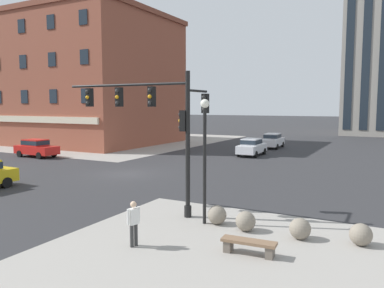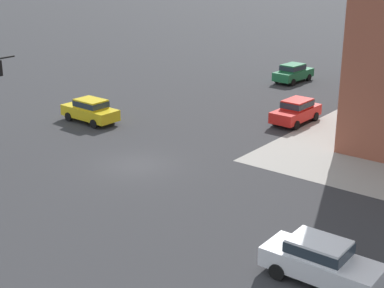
{
  "view_description": "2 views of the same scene",
  "coord_description": "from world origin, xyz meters",
  "px_view_note": "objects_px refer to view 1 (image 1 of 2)",
  "views": [
    {
      "loc": [
        16.74,
        -21.56,
        4.86
      ],
      "look_at": [
        3.59,
        3.21,
        2.03
      ],
      "focal_mm": 35.7,
      "sensor_mm": 36.0,
      "label": 1
    },
    {
      "loc": [
        22.22,
        21.51,
        11.85
      ],
      "look_at": [
        -1.18,
        3.16,
        1.63
      ],
      "focal_mm": 53.87,
      "sensor_mm": 36.0,
      "label": 2
    }
  ],
  "objects_px": {
    "bollard_sphere_curb_b": "(246,221)",
    "bench_near_signal": "(249,245)",
    "car_cross_eastbound": "(273,140)",
    "bollard_sphere_curb_d": "(361,235)",
    "bollard_sphere_curb_a": "(217,215)",
    "car_cross_westbound": "(36,147)",
    "car_main_northbound_far": "(252,146)",
    "street_lamp_corner_near": "(205,146)",
    "pedestrian_near_bench": "(134,221)",
    "traffic_signal_main": "(160,119)",
    "bollard_sphere_curb_c": "(300,229)"
  },
  "relations": [
    {
      "from": "bollard_sphere_curb_d",
      "to": "car_cross_westbound",
      "type": "height_order",
      "value": "car_cross_westbound"
    },
    {
      "from": "traffic_signal_main",
      "to": "car_cross_westbound",
      "type": "bearing_deg",
      "value": 153.47
    },
    {
      "from": "car_cross_eastbound",
      "to": "car_cross_westbound",
      "type": "relative_size",
      "value": 1.0
    },
    {
      "from": "bollard_sphere_curb_d",
      "to": "pedestrian_near_bench",
      "type": "bearing_deg",
      "value": -151.29
    },
    {
      "from": "bench_near_signal",
      "to": "car_main_northbound_far",
      "type": "relative_size",
      "value": 0.41
    },
    {
      "from": "bollard_sphere_curb_d",
      "to": "car_main_northbound_far",
      "type": "bearing_deg",
      "value": 118.14
    },
    {
      "from": "car_main_northbound_far",
      "to": "car_cross_westbound",
      "type": "distance_m",
      "value": 20.58
    },
    {
      "from": "bollard_sphere_curb_b",
      "to": "car_main_northbound_far",
      "type": "relative_size",
      "value": 0.18
    },
    {
      "from": "traffic_signal_main",
      "to": "pedestrian_near_bench",
      "type": "relative_size",
      "value": 4.23
    },
    {
      "from": "bollard_sphere_curb_b",
      "to": "car_cross_eastbound",
      "type": "distance_m",
      "value": 30.02
    },
    {
      "from": "traffic_signal_main",
      "to": "bollard_sphere_curb_b",
      "type": "xyz_separation_m",
      "value": [
        4.39,
        -0.77,
        -3.88
      ]
    },
    {
      "from": "bollard_sphere_curb_b",
      "to": "car_main_northbound_far",
      "type": "bearing_deg",
      "value": 108.54
    },
    {
      "from": "bollard_sphere_curb_c",
      "to": "car_cross_eastbound",
      "type": "height_order",
      "value": "car_cross_eastbound"
    },
    {
      "from": "traffic_signal_main",
      "to": "car_cross_westbound",
      "type": "xyz_separation_m",
      "value": [
        -20.52,
        10.25,
        -3.35
      ]
    },
    {
      "from": "car_cross_eastbound",
      "to": "pedestrian_near_bench",
      "type": "bearing_deg",
      "value": -82.13
    },
    {
      "from": "traffic_signal_main",
      "to": "street_lamp_corner_near",
      "type": "relative_size",
      "value": 1.32
    },
    {
      "from": "bollard_sphere_curb_a",
      "to": "car_cross_westbound",
      "type": "distance_m",
      "value": 25.91
    },
    {
      "from": "bollard_sphere_curb_d",
      "to": "car_cross_eastbound",
      "type": "xyz_separation_m",
      "value": [
        -11.41,
        28.69,
        0.53
      ]
    },
    {
      "from": "street_lamp_corner_near",
      "to": "bollard_sphere_curb_a",
      "type": "bearing_deg",
      "value": 21.32
    },
    {
      "from": "car_cross_westbound",
      "to": "bollard_sphere_curb_d",
      "type": "bearing_deg",
      "value": -20.08
    },
    {
      "from": "traffic_signal_main",
      "to": "bollard_sphere_curb_c",
      "type": "height_order",
      "value": "traffic_signal_main"
    },
    {
      "from": "pedestrian_near_bench",
      "to": "car_cross_eastbound",
      "type": "distance_m",
      "value": 32.79
    },
    {
      "from": "bollard_sphere_curb_b",
      "to": "car_cross_eastbound",
      "type": "height_order",
      "value": "car_cross_eastbound"
    },
    {
      "from": "bollard_sphere_curb_a",
      "to": "bollard_sphere_curb_b",
      "type": "bearing_deg",
      "value": -11.33
    },
    {
      "from": "bollard_sphere_curb_a",
      "to": "bollard_sphere_curb_c",
      "type": "height_order",
      "value": "same"
    },
    {
      "from": "bollard_sphere_curb_d",
      "to": "bollard_sphere_curb_b",
      "type": "bearing_deg",
      "value": -174.14
    },
    {
      "from": "bollard_sphere_curb_c",
      "to": "bollard_sphere_curb_d",
      "type": "relative_size",
      "value": 1.0
    },
    {
      "from": "bench_near_signal",
      "to": "car_main_northbound_far",
      "type": "height_order",
      "value": "car_main_northbound_far"
    },
    {
      "from": "bollard_sphere_curb_c",
      "to": "car_cross_westbound",
      "type": "height_order",
      "value": "car_cross_westbound"
    },
    {
      "from": "bollard_sphere_curb_d",
      "to": "bollard_sphere_curb_a",
      "type": "bearing_deg",
      "value": -178.39
    },
    {
      "from": "bollard_sphere_curb_b",
      "to": "bench_near_signal",
      "type": "xyz_separation_m",
      "value": [
        0.91,
        -2.2,
        -0.06
      ]
    },
    {
      "from": "bollard_sphere_curb_a",
      "to": "bollard_sphere_curb_d",
      "type": "height_order",
      "value": "same"
    },
    {
      "from": "bollard_sphere_curb_a",
      "to": "pedestrian_near_bench",
      "type": "height_order",
      "value": "pedestrian_near_bench"
    },
    {
      "from": "bollard_sphere_curb_d",
      "to": "car_cross_eastbound",
      "type": "relative_size",
      "value": 0.17
    },
    {
      "from": "bollard_sphere_curb_c",
      "to": "street_lamp_corner_near",
      "type": "height_order",
      "value": "street_lamp_corner_near"
    },
    {
      "from": "street_lamp_corner_near",
      "to": "car_cross_eastbound",
      "type": "relative_size",
      "value": 1.15
    },
    {
      "from": "traffic_signal_main",
      "to": "street_lamp_corner_near",
      "type": "distance_m",
      "value": 2.86
    },
    {
      "from": "bollard_sphere_curb_b",
      "to": "car_cross_westbound",
      "type": "distance_m",
      "value": 27.24
    },
    {
      "from": "bollard_sphere_curb_c",
      "to": "car_cross_eastbound",
      "type": "xyz_separation_m",
      "value": [
        -9.4,
        29.04,
        0.53
      ]
    },
    {
      "from": "bench_near_signal",
      "to": "car_cross_westbound",
      "type": "xyz_separation_m",
      "value": [
        -25.82,
        13.21,
        0.59
      ]
    },
    {
      "from": "traffic_signal_main",
      "to": "pedestrian_near_bench",
      "type": "xyz_separation_m",
      "value": [
        1.54,
        -4.14,
        -3.36
      ]
    },
    {
      "from": "bollard_sphere_curb_a",
      "to": "street_lamp_corner_near",
      "type": "xyz_separation_m",
      "value": [
        -0.48,
        -0.19,
        2.84
      ]
    },
    {
      "from": "bollard_sphere_curb_a",
      "to": "bench_near_signal",
      "type": "height_order",
      "value": "bollard_sphere_curb_a"
    },
    {
      "from": "traffic_signal_main",
      "to": "car_cross_eastbound",
      "type": "distance_m",
      "value": 28.69
    },
    {
      "from": "car_cross_westbound",
      "to": "street_lamp_corner_near",
      "type": "bearing_deg",
      "value": -25.34
    },
    {
      "from": "bollard_sphere_curb_d",
      "to": "car_cross_westbound",
      "type": "relative_size",
      "value": 0.18
    },
    {
      "from": "bollard_sphere_curb_a",
      "to": "car_cross_eastbound",
      "type": "relative_size",
      "value": 0.17
    },
    {
      "from": "traffic_signal_main",
      "to": "car_main_northbound_far",
      "type": "bearing_deg",
      "value": 97.79
    },
    {
      "from": "bollard_sphere_curb_a",
      "to": "car_cross_eastbound",
      "type": "xyz_separation_m",
      "value": [
        -6.0,
        28.84,
        0.53
      ]
    },
    {
      "from": "bollard_sphere_curb_a",
      "to": "bollard_sphere_curb_b",
      "type": "relative_size",
      "value": 1.0
    }
  ]
}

